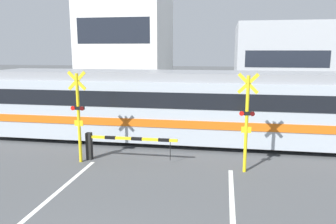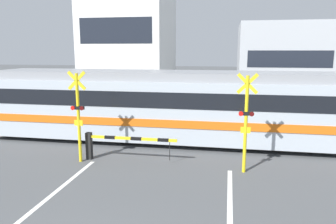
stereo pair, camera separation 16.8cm
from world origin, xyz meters
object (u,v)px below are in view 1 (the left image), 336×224
at_px(crossing_signal_left, 78,113).
at_px(crossing_barrier_far, 218,114).
at_px(pedestrian, 205,99).
at_px(crossing_barrier_near, 111,143).
at_px(commuter_train, 231,106).
at_px(crossing_signal_right, 247,118).

bearing_deg(crossing_signal_left, crossing_barrier_far, 54.22).
relative_size(crossing_signal_left, pedestrian, 1.95).
height_order(crossing_barrier_far, pedestrian, pedestrian).
bearing_deg(crossing_barrier_near, crossing_barrier_far, 59.42).
xyz_separation_m(commuter_train, crossing_barrier_far, (-0.61, 3.24, -0.98)).
xyz_separation_m(crossing_signal_left, pedestrian, (3.87, 9.95, -0.85)).
bearing_deg(crossing_barrier_near, crossing_signal_right, -4.04).
bearing_deg(pedestrian, commuter_train, -77.15).
relative_size(crossing_signal_right, pedestrian, 1.95).
bearing_deg(crossing_signal_left, crossing_barrier_near, 17.67).
xyz_separation_m(commuter_train, pedestrian, (-1.50, 6.59, -0.69)).
bearing_deg(crossing_signal_right, crossing_signal_left, 180.00).
distance_m(crossing_barrier_near, crossing_signal_left, 1.59).
relative_size(crossing_barrier_near, crossing_barrier_far, 1.00).
xyz_separation_m(commuter_train, crossing_signal_left, (-5.37, -3.36, 0.16)).
relative_size(crossing_barrier_far, pedestrian, 2.02).
bearing_deg(crossing_signal_right, crossing_barrier_far, 99.08).
distance_m(crossing_barrier_far, pedestrian, 3.47).
distance_m(crossing_barrier_near, crossing_barrier_far, 7.28).
bearing_deg(crossing_signal_left, pedestrian, 68.76).
bearing_deg(commuter_train, crossing_signal_left, -147.98).
xyz_separation_m(crossing_barrier_far, crossing_signal_left, (-4.76, -6.60, 1.14)).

